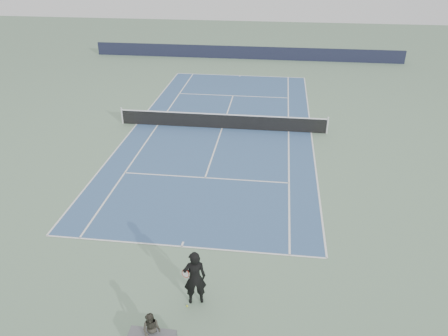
# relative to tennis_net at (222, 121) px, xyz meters

# --- Properties ---
(ground) EXTENTS (80.00, 80.00, 0.00)m
(ground) POSITION_rel_tennis_net_xyz_m (0.00, 0.00, -0.50)
(ground) COLOR slate
(court_surface) EXTENTS (10.97, 23.77, 0.01)m
(court_surface) POSITION_rel_tennis_net_xyz_m (0.00, 0.00, -0.50)
(court_surface) COLOR #375682
(court_surface) RESTS_ON ground
(tennis_net) EXTENTS (12.90, 0.10, 1.07)m
(tennis_net) POSITION_rel_tennis_net_xyz_m (0.00, 0.00, 0.00)
(tennis_net) COLOR silver
(tennis_net) RESTS_ON ground
(windscreen_far) EXTENTS (30.00, 0.25, 1.20)m
(windscreen_far) POSITION_rel_tennis_net_xyz_m (0.00, 17.88, 0.10)
(windscreen_far) COLOR black
(windscreen_far) RESTS_ON ground
(tennis_player) EXTENTS (0.89, 0.72, 2.00)m
(tennis_player) POSITION_rel_tennis_net_xyz_m (1.06, -14.61, 0.50)
(tennis_player) COLOR black
(tennis_player) RESTS_ON ground
(tennis_ball) EXTENTS (0.07, 0.07, 0.07)m
(tennis_ball) POSITION_rel_tennis_net_xyz_m (0.83, -14.88, -0.47)
(tennis_ball) COLOR #C9D72C
(tennis_ball) RESTS_ON ground
(spectator_bench) EXTENTS (1.42, 0.61, 1.18)m
(spectator_bench) POSITION_rel_tennis_net_xyz_m (0.14, -16.45, -0.09)
(spectator_bench) COLOR #515256
(spectator_bench) RESTS_ON ground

